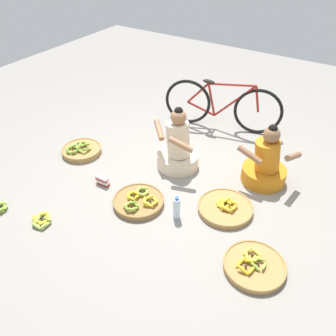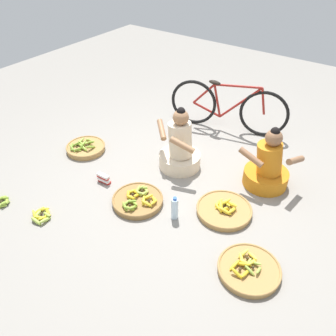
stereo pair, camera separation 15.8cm
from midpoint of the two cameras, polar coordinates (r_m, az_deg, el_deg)
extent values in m
plane|color=gray|center=(4.15, 2.70, -2.51)|extent=(10.00, 10.00, 0.00)
cylinder|color=beige|center=(4.36, 2.98, 1.29)|extent=(0.52, 0.52, 0.18)
cylinder|color=beige|center=(4.19, 3.12, 4.68)|extent=(0.40, 0.38, 0.46)
sphere|color=#9E704C|center=(4.04, 3.26, 8.28)|extent=(0.19, 0.19, 0.19)
sphere|color=black|center=(4.00, 3.30, 9.24)|extent=(0.10, 0.10, 0.10)
cylinder|color=#9E704C|center=(4.22, 0.03, 6.32)|extent=(0.27, 0.26, 0.16)
cylinder|color=#9E704C|center=(3.94, 3.52, 3.77)|extent=(0.31, 0.12, 0.16)
cylinder|color=orange|center=(4.26, 16.76, -1.51)|extent=(0.52, 0.52, 0.18)
cylinder|color=orange|center=(4.10, 17.43, 1.51)|extent=(0.41, 0.39, 0.41)
sphere|color=#8C6042|center=(3.96, 18.15, 4.72)|extent=(0.19, 0.19, 0.19)
sphere|color=black|center=(3.92, 18.36, 5.65)|extent=(0.10, 0.10, 0.10)
cylinder|color=#8C6042|center=(3.93, 14.64, 1.70)|extent=(0.31, 0.10, 0.16)
cylinder|color=#8C6042|center=(4.03, 21.31, 1.18)|extent=(0.14, 0.32, 0.16)
torus|color=black|center=(5.19, 5.12, 10.69)|extent=(0.67, 0.22, 0.68)
torus|color=black|center=(5.05, 16.39, 8.49)|extent=(0.67, 0.22, 0.68)
cylinder|color=maroon|center=(5.03, 12.70, 10.40)|extent=(0.54, 0.17, 0.55)
cylinder|color=maroon|center=(5.08, 9.02, 10.84)|extent=(0.15, 0.07, 0.49)
cylinder|color=maroon|center=(4.93, 12.38, 13.01)|extent=(0.64, 0.20, 0.08)
cylinder|color=maroon|center=(5.18, 7.27, 9.53)|extent=(0.42, 0.14, 0.18)
cylinder|color=maroon|center=(5.09, 6.82, 12.04)|extent=(0.31, 0.11, 0.35)
cylinder|color=maroon|center=(4.97, 16.30, 10.48)|extent=(0.12, 0.06, 0.38)
ellipsoid|color=black|center=(4.98, 8.63, 13.74)|extent=(0.18, 0.08, 0.05)
cylinder|color=#A87F47|center=(3.35, 14.56, -15.96)|extent=(0.56, 0.56, 0.05)
torus|color=#A87F47|center=(3.33, 14.63, -15.69)|extent=(0.57, 0.57, 0.02)
ellipsoid|color=#9EB747|center=(3.31, 16.11, -15.87)|extent=(0.03, 0.12, 0.06)
ellipsoid|color=#9EB747|center=(3.34, 15.56, -14.87)|extent=(0.12, 0.03, 0.07)
ellipsoid|color=#9EB747|center=(3.32, 14.41, -15.05)|extent=(0.04, 0.12, 0.08)
ellipsoid|color=#9EB747|center=(3.28, 14.74, -16.05)|extent=(0.12, 0.05, 0.08)
sphere|color=#382D19|center=(3.31, 15.22, -15.53)|extent=(0.03, 0.03, 0.03)
ellipsoid|color=yellow|center=(3.35, 15.13, -14.73)|extent=(0.06, 0.13, 0.07)
ellipsoid|color=yellow|center=(3.39, 15.08, -13.85)|extent=(0.13, 0.09, 0.06)
ellipsoid|color=yellow|center=(3.38, 13.66, -13.57)|extent=(0.08, 0.13, 0.08)
ellipsoid|color=yellow|center=(3.34, 13.40, -14.39)|extent=(0.11, 0.11, 0.07)
ellipsoid|color=yellow|center=(3.33, 14.10, -14.96)|extent=(0.13, 0.06, 0.06)
sphere|color=#382D19|center=(3.36, 14.32, -14.23)|extent=(0.03, 0.03, 0.03)
ellipsoid|color=gold|center=(3.26, 14.10, -16.50)|extent=(0.05, 0.14, 0.06)
ellipsoid|color=gold|center=(3.30, 13.53, -15.14)|extent=(0.14, 0.05, 0.08)
ellipsoid|color=gold|center=(3.29, 12.32, -15.40)|extent=(0.06, 0.14, 0.06)
ellipsoid|color=gold|center=(3.23, 12.68, -16.58)|extent=(0.14, 0.04, 0.09)
sphere|color=#382D19|center=(3.27, 13.18, -15.96)|extent=(0.03, 0.03, 0.03)
cylinder|color=#A87F47|center=(4.79, -12.45, 3.18)|extent=(0.51, 0.51, 0.07)
torus|color=#A87F47|center=(4.77, -12.50, 3.51)|extent=(0.52, 0.52, 0.02)
ellipsoid|color=#8CAD38|center=(4.67, -11.68, 3.40)|extent=(0.06, 0.16, 0.10)
ellipsoid|color=#8CAD38|center=(4.77, -11.75, 4.15)|extent=(0.16, 0.07, 0.10)
ellipsoid|color=#8CAD38|center=(4.77, -12.90, 3.82)|extent=(0.07, 0.17, 0.08)
ellipsoid|color=#8CAD38|center=(4.69, -12.86, 3.28)|extent=(0.16, 0.05, 0.08)
sphere|color=#382D19|center=(4.73, -12.19, 3.62)|extent=(0.03, 0.03, 0.03)
ellipsoid|color=#9EB747|center=(4.79, -12.10, 4.08)|extent=(0.04, 0.14, 0.07)
ellipsoid|color=#9EB747|center=(4.85, -12.09, 4.56)|extent=(0.14, 0.04, 0.07)
ellipsoid|color=#9EB747|center=(4.86, -13.17, 4.41)|extent=(0.04, 0.14, 0.06)
ellipsoid|color=#9EB747|center=(4.79, -13.13, 3.95)|extent=(0.13, 0.03, 0.07)
sphere|color=#382D19|center=(4.83, -12.63, 4.24)|extent=(0.03, 0.03, 0.03)
ellipsoid|color=olive|center=(4.69, -13.37, 3.10)|extent=(0.04, 0.15, 0.07)
ellipsoid|color=olive|center=(4.74, -13.12, 3.64)|extent=(0.14, 0.09, 0.09)
ellipsoid|color=olive|center=(4.78, -13.43, 3.78)|extent=(0.15, 0.06, 0.07)
ellipsoid|color=olive|center=(4.79, -14.08, 3.78)|extent=(0.09, 0.14, 0.07)
ellipsoid|color=olive|center=(4.75, -14.64, 3.38)|extent=(0.11, 0.14, 0.07)
ellipsoid|color=olive|center=(4.71, -14.56, 3.13)|extent=(0.15, 0.06, 0.08)
ellipsoid|color=olive|center=(4.69, -14.01, 2.87)|extent=(0.14, 0.11, 0.05)
sphere|color=#382D19|center=(4.74, -13.87, 3.35)|extent=(0.03, 0.03, 0.03)
cylinder|color=olive|center=(3.87, -3.84, -5.44)|extent=(0.56, 0.56, 0.06)
torus|color=olive|center=(3.85, -3.86, -5.11)|extent=(0.57, 0.57, 0.02)
ellipsoid|color=yellow|center=(3.76, -1.13, -5.66)|extent=(0.06, 0.14, 0.07)
ellipsoid|color=yellow|center=(3.80, -1.09, -5.16)|extent=(0.14, 0.10, 0.07)
ellipsoid|color=yellow|center=(3.83, -2.24, -4.82)|extent=(0.11, 0.14, 0.07)
ellipsoid|color=yellow|center=(3.79, -2.87, -5.39)|extent=(0.11, 0.14, 0.06)
ellipsoid|color=yellow|center=(3.74, -2.29, -5.92)|extent=(0.14, 0.07, 0.08)
sphere|color=#382D19|center=(3.78, -1.95, -5.39)|extent=(0.03, 0.03, 0.03)
ellipsoid|color=#9EB747|center=(3.88, -2.57, -4.12)|extent=(0.04, 0.12, 0.06)
ellipsoid|color=#9EB747|center=(3.92, -2.42, -3.72)|extent=(0.11, 0.10, 0.06)
ellipsoid|color=#9EB747|center=(3.94, -2.85, -3.31)|extent=(0.12, 0.06, 0.07)
ellipsoid|color=#9EB747|center=(3.94, -3.41, -3.33)|extent=(0.09, 0.12, 0.07)
ellipsoid|color=#9EB747|center=(3.92, -3.81, -3.56)|extent=(0.06, 0.12, 0.07)
ellipsoid|color=#9EB747|center=(3.89, -3.73, -4.14)|extent=(0.12, 0.06, 0.05)
ellipsoid|color=#9EB747|center=(3.87, -3.20, -4.26)|extent=(0.12, 0.09, 0.07)
sphere|color=#382D19|center=(3.91, -3.15, -3.79)|extent=(0.03, 0.03, 0.03)
ellipsoid|color=gold|center=(3.85, -4.01, -4.52)|extent=(0.05, 0.12, 0.08)
ellipsoid|color=gold|center=(3.90, -4.11, -4.01)|extent=(0.12, 0.05, 0.06)
ellipsoid|color=gold|center=(3.91, -4.90, -3.93)|extent=(0.09, 0.12, 0.06)
ellipsoid|color=gold|center=(3.87, -5.41, -4.37)|extent=(0.10, 0.11, 0.07)
ellipsoid|color=gold|center=(3.84, -4.96, -4.85)|extent=(0.12, 0.06, 0.06)
sphere|color=#382D19|center=(3.87, -4.66, -4.35)|extent=(0.03, 0.03, 0.03)
ellipsoid|color=#8CAD38|center=(3.71, -4.44, -6.47)|extent=(0.04, 0.13, 0.08)
ellipsoid|color=#8CAD38|center=(3.76, -4.33, -5.82)|extent=(0.13, 0.08, 0.07)
ellipsoid|color=#8CAD38|center=(3.78, -4.79, -5.52)|extent=(0.13, 0.07, 0.08)
ellipsoid|color=#8CAD38|center=(3.78, -5.67, -5.77)|extent=(0.05, 0.13, 0.05)
ellipsoid|color=#8CAD38|center=(3.72, -5.90, -6.35)|extent=(0.13, 0.09, 0.08)
ellipsoid|color=#8CAD38|center=(3.70, -5.14, -6.69)|extent=(0.12, 0.10, 0.08)
sphere|color=#382D19|center=(3.74, -5.10, -6.15)|extent=(0.03, 0.03, 0.03)
cylinder|color=#A87F47|center=(3.82, 10.40, -6.91)|extent=(0.59, 0.59, 0.05)
torus|color=#A87F47|center=(3.80, 10.44, -6.62)|extent=(0.60, 0.60, 0.02)
ellipsoid|color=yellow|center=(3.75, 11.80, -6.83)|extent=(0.05, 0.16, 0.07)
ellipsoid|color=yellow|center=(3.81, 11.65, -5.91)|extent=(0.16, 0.09, 0.09)
ellipsoid|color=yellow|center=(3.81, 10.46, -5.65)|extent=(0.12, 0.15, 0.10)
ellipsoid|color=yellow|center=(3.76, 9.90, -6.29)|extent=(0.11, 0.15, 0.09)
ellipsoid|color=yellow|center=(3.72, 10.59, -7.01)|extent=(0.16, 0.06, 0.08)
sphere|color=#382D19|center=(3.77, 10.91, -6.41)|extent=(0.03, 0.03, 0.03)
ellipsoid|color=yellow|center=(3.77, 10.85, -6.51)|extent=(0.05, 0.13, 0.08)
ellipsoid|color=yellow|center=(3.81, 10.90, -5.91)|extent=(0.12, 0.09, 0.07)
ellipsoid|color=yellow|center=(3.83, 10.42, -5.61)|extent=(0.13, 0.05, 0.07)
ellipsoid|color=yellow|center=(3.81, 9.52, -5.71)|extent=(0.05, 0.13, 0.07)
ellipsoid|color=yellow|center=(3.80, 9.34, -5.98)|extent=(0.06, 0.13, 0.06)
ellipsoid|color=yellow|center=(3.76, 9.48, -6.47)|extent=(0.13, 0.08, 0.06)
ellipsoid|color=yellow|center=(3.76, 10.51, -6.73)|extent=(0.10, 0.12, 0.06)
sphere|color=#382D19|center=(3.79, 10.16, -6.17)|extent=(0.03, 0.03, 0.03)
ellipsoid|color=#9EB747|center=(3.84, -18.45, -8.15)|extent=(0.04, 0.15, 0.07)
ellipsoid|color=#9EB747|center=(3.90, -18.25, -7.27)|extent=(0.15, 0.06, 0.08)
ellipsoid|color=#9EB747|center=(3.92, -19.76, -7.42)|extent=(0.06, 0.15, 0.07)
ellipsoid|color=#9EB747|center=(3.86, -19.77, -8.26)|extent=(0.15, 0.05, 0.08)
sphere|color=#382D19|center=(3.88, -19.06, -7.74)|extent=(0.04, 0.04, 0.04)
ellipsoid|color=yellow|center=(3.88, -18.56, -7.71)|extent=(0.06, 0.15, 0.06)
ellipsoid|color=yellow|center=(3.93, -18.12, -6.81)|extent=(0.15, 0.09, 0.08)
ellipsoid|color=yellow|center=(3.98, -18.82, -6.50)|extent=(0.14, 0.12, 0.06)
ellipsoid|color=yellow|center=(3.98, -19.49, -6.70)|extent=(0.06, 0.15, 0.06)
ellipsoid|color=yellow|center=(3.92, -19.96, -7.40)|extent=(0.15, 0.09, 0.09)
ellipsoid|color=yellow|center=(3.88, -19.17, -7.76)|extent=(0.13, 0.13, 0.09)
sphere|color=#382D19|center=(3.93, -19.02, -7.16)|extent=(0.03, 0.03, 0.03)
ellipsoid|color=#8CAD38|center=(4.20, -24.24, -5.26)|extent=(0.07, 0.14, 0.09)
ellipsoid|color=#8CAD38|center=(4.23, -24.01, -4.95)|extent=(0.13, 0.11, 0.07)
ellipsoid|color=#8CAD38|center=(4.27, -24.42, -4.56)|extent=(0.14, 0.10, 0.07)
ellipsoid|color=#8CAD38|center=(4.28, -24.89, -4.62)|extent=(0.10, 0.14, 0.07)
ellipsoid|color=#8CAD38|center=(4.20, -24.91, -5.65)|extent=(0.12, 0.12, 0.06)
sphere|color=#382D19|center=(4.24, -24.79, -5.09)|extent=(0.03, 0.03, 0.03)
cylinder|color=silver|center=(3.63, 2.37, -6.72)|extent=(0.08, 0.08, 0.26)
cylinder|color=#2D59B7|center=(3.53, 2.43, -5.07)|extent=(0.04, 0.04, 0.02)
cube|color=red|center=(4.20, -9.36, -2.17)|extent=(0.16, 0.07, 0.03)
cube|color=white|center=(4.18, -9.49, -1.93)|extent=(0.16, 0.06, 0.03)
cube|color=red|center=(4.17, -9.59, -1.45)|extent=(0.16, 0.05, 0.03)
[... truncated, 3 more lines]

